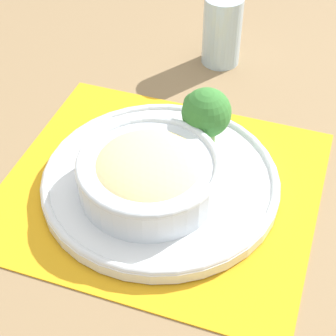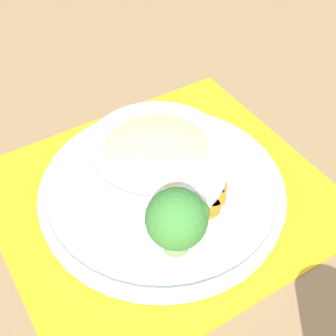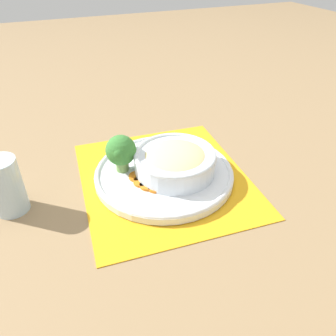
# 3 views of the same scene
# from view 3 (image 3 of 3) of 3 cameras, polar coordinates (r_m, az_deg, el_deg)

# --- Properties ---
(ground_plane) EXTENTS (4.00, 4.00, 0.00)m
(ground_plane) POSITION_cam_3_polar(r_m,az_deg,el_deg) (0.78, -0.68, -1.75)
(ground_plane) COLOR #8C704C
(placemat) EXTENTS (0.45, 0.41, 0.00)m
(placemat) POSITION_cam_3_polar(r_m,az_deg,el_deg) (0.77, -0.68, -1.63)
(placemat) COLOR orange
(placemat) RESTS_ON ground_plane
(plate) EXTENTS (0.32, 0.32, 0.02)m
(plate) POSITION_cam_3_polar(r_m,az_deg,el_deg) (0.77, -0.69, -0.84)
(plate) COLOR silver
(plate) RESTS_ON placemat
(bowl) EXTENTS (0.19, 0.19, 0.06)m
(bowl) POSITION_cam_3_polar(r_m,az_deg,el_deg) (0.75, 1.21, 1.38)
(bowl) COLOR silver
(bowl) RESTS_ON plate
(broccoli_floret) EXTENTS (0.07, 0.07, 0.09)m
(broccoli_floret) POSITION_cam_3_polar(r_m,az_deg,el_deg) (0.75, -8.21, 2.95)
(broccoli_floret) COLOR #759E51
(broccoli_floret) RESTS_ON plate
(carrot_slice_near) EXTENTS (0.04, 0.04, 0.01)m
(carrot_slice_near) POSITION_cam_3_polar(r_m,az_deg,el_deg) (0.74, -5.32, -1.66)
(carrot_slice_near) COLOR orange
(carrot_slice_near) RESTS_ON plate
(carrot_slice_middle) EXTENTS (0.04, 0.04, 0.01)m
(carrot_slice_middle) POSITION_cam_3_polar(r_m,az_deg,el_deg) (0.73, -4.58, -2.40)
(carrot_slice_middle) COLOR orange
(carrot_slice_middle) RESTS_ON plate
(carrot_slice_far) EXTENTS (0.04, 0.04, 0.01)m
(carrot_slice_far) POSITION_cam_3_polar(r_m,az_deg,el_deg) (0.72, -3.48, -2.99)
(carrot_slice_far) COLOR orange
(carrot_slice_far) RESTS_ON plate
(carrot_slice_extra) EXTENTS (0.04, 0.04, 0.01)m
(carrot_slice_extra) POSITION_cam_3_polar(r_m,az_deg,el_deg) (0.71, -2.11, -3.37)
(carrot_slice_extra) COLOR orange
(carrot_slice_extra) RESTS_ON plate
(water_glass) EXTENTS (0.07, 0.07, 0.12)m
(water_glass) POSITION_cam_3_polar(r_m,az_deg,el_deg) (0.73, -26.26, -3.26)
(water_glass) COLOR silver
(water_glass) RESTS_ON ground_plane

